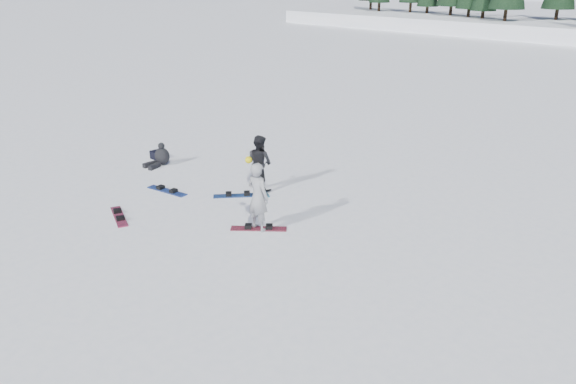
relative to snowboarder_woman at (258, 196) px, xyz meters
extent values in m
plane|color=white|center=(-1.17, -0.79, -0.95)|extent=(420.00, 420.00, 0.00)
ellipsoid|color=white|center=(-71.17, 169.21, -14.56)|extent=(143.00, 110.00, 49.50)
ellipsoid|color=white|center=(-141.17, 209.21, -15.25)|extent=(169.00, 130.00, 52.00)
imported|color=#98999D|center=(0.00, 0.00, -0.01)|extent=(0.70, 0.47, 1.88)
sphere|color=yellow|center=(-0.20, -0.12, 0.99)|extent=(0.18, 0.18, 0.18)
imported|color=black|center=(-2.16, 2.04, -0.06)|extent=(0.91, 0.73, 1.77)
ellipsoid|color=black|center=(-6.44, 1.23, -0.63)|extent=(0.67, 0.61, 0.61)
sphere|color=black|center=(-6.44, 1.23, -0.25)|extent=(0.23, 0.23, 0.23)
cube|color=black|center=(-6.29, 0.80, -0.87)|extent=(0.33, 0.56, 0.16)
cube|color=black|center=(-6.58, 0.80, -0.87)|extent=(0.19, 0.54, 0.16)
cube|color=black|center=(-7.14, 1.43, -0.80)|extent=(0.45, 0.30, 0.30)
cube|color=maroon|center=(0.00, 0.00, -0.93)|extent=(1.29, 1.22, 0.03)
cube|color=#1B6E94|center=(-2.16, 2.04, -0.93)|extent=(1.44, 0.99, 0.03)
cube|color=#1C3B9C|center=(-4.10, -0.15, -0.93)|extent=(1.53, 0.57, 0.03)
cube|color=#9F2245|center=(-3.39, -2.23, -0.93)|extent=(1.50, 0.80, 0.03)
cube|color=navy|center=(-2.22, 1.16, -0.93)|extent=(1.17, 1.34, 0.03)
camera|label=1|loc=(10.17, -9.12, 5.50)|focal=35.00mm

